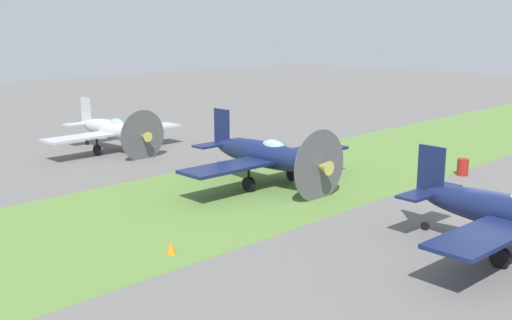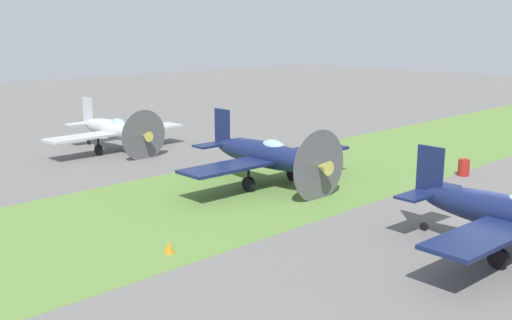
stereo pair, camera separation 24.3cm
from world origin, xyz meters
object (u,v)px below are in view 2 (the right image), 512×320
Objects in this scene: airplane_trail at (114,130)px; airplane_wingman at (267,155)px; fuel_drum at (464,167)px; runway_marker_cone at (169,247)px.

airplane_wingman is at bearing 93.06° from airplane_trail.
fuel_drum is (-9.88, 18.77, -0.96)m from airplane_trail.
fuel_drum reaches higher than runway_marker_cone.
fuel_drum is at bearing 174.66° from runway_marker_cone.
fuel_drum is (-8.92, 6.02, -1.09)m from airplane_wingman.
airplane_trail is 21.37× the size of runway_marker_cone.
runway_marker_cone is at bearing 63.00° from airplane_trail.
fuel_drum is at bearing 147.48° from airplane_wingman.
airplane_wingman is at bearing -154.78° from runway_marker_cone.
airplane_trail reaches higher than fuel_drum.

